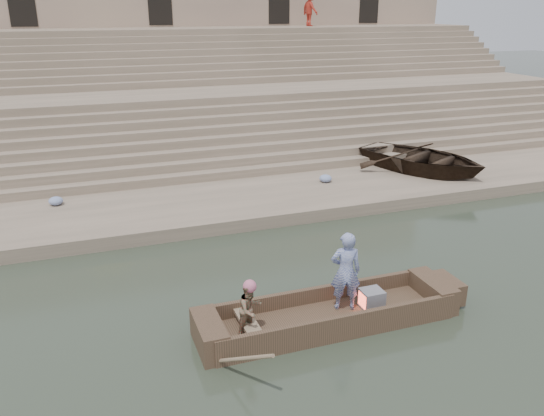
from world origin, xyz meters
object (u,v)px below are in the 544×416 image
pedestrian (310,9)px  television (371,299)px  standing_man (346,271)px  beached_rowboat (422,158)px  main_rowboat (328,320)px  rowing_man (250,309)px

pedestrian → television: bearing=147.0°
standing_man → beached_rowboat: standing_man is taller
standing_man → television: size_ratio=3.79×
main_rowboat → beached_rowboat: bearing=46.3°
standing_man → rowing_man: standing_man is taller
main_rowboat → television: 1.04m
rowing_man → beached_rowboat: beached_rowboat is taller
main_rowboat → pedestrian: pedestrian is taller
main_rowboat → pedestrian: 24.52m
main_rowboat → standing_man: (0.44, 0.16, 0.98)m
main_rowboat → pedestrian: bearing=67.8°
standing_man → television: 0.89m
main_rowboat → rowing_man: (-1.75, -0.13, 0.67)m
rowing_man → pedestrian: 25.18m
television → beached_rowboat: size_ratio=0.09×
pedestrian → standing_man: bearing=145.6°
standing_man → beached_rowboat: 10.64m
rowing_man → television: (2.75, 0.13, -0.36)m
television → beached_rowboat: (6.64, 7.99, 0.48)m
beached_rowboat → television: bearing=-156.8°
rowing_man → pedestrian: pedestrian is taller
standing_man → rowing_man: bearing=25.1°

